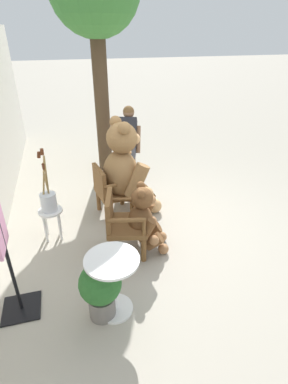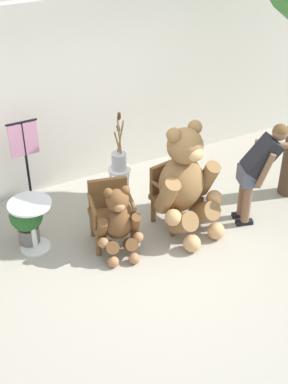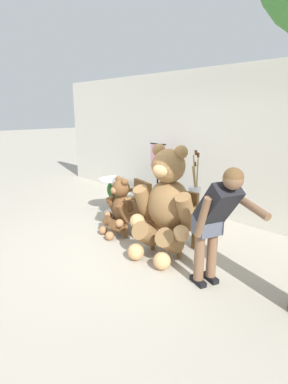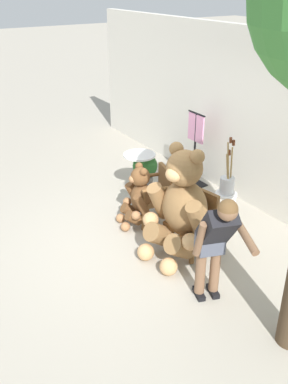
% 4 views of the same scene
% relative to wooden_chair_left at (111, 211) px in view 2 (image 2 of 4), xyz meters
% --- Properties ---
extents(ground_plane, '(60.00, 60.00, 0.00)m').
position_rel_wooden_chair_left_xyz_m(ground_plane, '(0.47, -0.68, -0.46)').
color(ground_plane, '#A8A091').
extents(back_wall, '(10.00, 0.16, 2.80)m').
position_rel_wooden_chair_left_xyz_m(back_wall, '(0.47, 1.72, 0.94)').
color(back_wall, silver).
rests_on(back_wall, ground).
extents(wooden_chair_left, '(0.67, 0.64, 0.86)m').
position_rel_wooden_chair_left_xyz_m(wooden_chair_left, '(0.00, 0.00, 0.00)').
color(wooden_chair_left, brown).
rests_on(wooden_chair_left, ground).
extents(wooden_chair_right, '(0.64, 0.61, 0.86)m').
position_rel_wooden_chair_left_xyz_m(wooden_chair_right, '(0.95, 0.00, 0.00)').
color(wooden_chair_right, brown).
rests_on(wooden_chair_right, ground).
extents(teddy_bear_large, '(0.98, 0.97, 1.58)m').
position_rel_wooden_chair_left_xyz_m(teddy_bear_large, '(0.97, -0.26, 0.31)').
color(teddy_bear_large, olive).
rests_on(teddy_bear_large, ground).
extents(teddy_bear_small, '(0.61, 0.61, 0.98)m').
position_rel_wooden_chair_left_xyz_m(teddy_bear_small, '(-0.03, -0.29, 0.02)').
color(teddy_bear_small, brown).
rests_on(teddy_bear_small, ground).
extents(person_visitor, '(0.89, 0.49, 1.48)m').
position_rel_wooden_chair_left_xyz_m(person_visitor, '(1.95, -0.52, 0.43)').
color(person_visitor, black).
rests_on(person_visitor, ground).
extents(white_stool, '(0.34, 0.34, 0.46)m').
position_rel_wooden_chair_left_xyz_m(white_stool, '(0.57, 0.93, -0.11)').
color(white_stool, white).
rests_on(white_stool, ground).
extents(brush_bucket, '(0.22, 0.22, 0.91)m').
position_rel_wooden_chair_left_xyz_m(brush_bucket, '(0.57, 0.93, 0.17)').
color(brush_bucket, silver).
rests_on(brush_bucket, white_stool).
extents(round_side_table, '(0.56, 0.56, 0.72)m').
position_rel_wooden_chair_left_xyz_m(round_side_table, '(-0.97, 0.31, -0.01)').
color(round_side_table, white).
rests_on(round_side_table, ground).
extents(potted_plant, '(0.44, 0.44, 0.68)m').
position_rel_wooden_chair_left_xyz_m(potted_plant, '(-1.00, 0.44, -0.07)').
color(potted_plant, slate).
rests_on(potted_plant, ground).
extents(clothing_display_stand, '(0.44, 0.40, 1.36)m').
position_rel_wooden_chair_left_xyz_m(clothing_display_stand, '(-0.69, 1.30, 0.26)').
color(clothing_display_stand, black).
rests_on(clothing_display_stand, ground).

